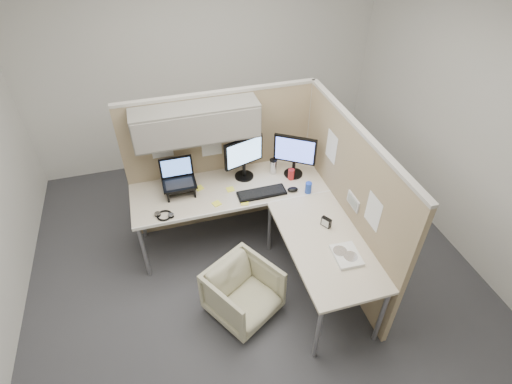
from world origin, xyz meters
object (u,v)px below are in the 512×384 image
object	(u,v)px
office_chair	(243,291)
monitor_left	(244,155)
desk	(262,212)
keyboard	(262,193)

from	to	relation	value
office_chair	monitor_left	bearing A→B (deg)	43.64
desk	office_chair	xyz separation A→B (m)	(-0.34, -0.56, -0.39)
keyboard	office_chair	bearing A→B (deg)	-118.13
office_chair	keyboard	xyz separation A→B (m)	(0.41, 0.78, 0.45)
monitor_left	keyboard	bearing A→B (deg)	-91.24
office_chair	desk	bearing A→B (deg)	27.78
desk	monitor_left	bearing A→B (deg)	93.52
monitor_left	keyboard	size ratio (longest dim) A/B	0.95
desk	keyboard	xyz separation A→B (m)	(0.06, 0.22, 0.05)
office_chair	keyboard	size ratio (longest dim) A/B	1.19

